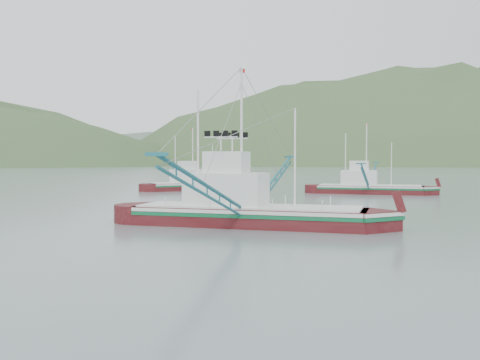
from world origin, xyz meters
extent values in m
plane|color=slate|center=(0.00, 0.00, 0.00)|extent=(1200.00, 1200.00, 0.00)
cube|color=#460B0E|center=(0.16, 1.41, 0.23)|extent=(17.58, 10.87, 2.29)
cube|color=silver|center=(0.16, 1.41, 1.20)|extent=(17.30, 10.82, 0.25)
cube|color=#0D6137|center=(0.16, 1.41, 0.91)|extent=(17.31, 10.84, 0.25)
cube|color=silver|center=(0.16, 1.41, 1.43)|extent=(16.70, 10.33, 0.14)
cube|color=silver|center=(-1.42, 2.07, 2.63)|extent=(6.69, 5.59, 2.52)
cube|color=silver|center=(-1.42, 2.07, 4.69)|extent=(3.72, 3.47, 1.60)
cylinder|color=white|center=(-0.36, 1.63, 6.52)|extent=(0.18, 0.18, 10.29)
cylinder|color=white|center=(-3.52, 2.96, 5.74)|extent=(0.16, 0.16, 8.75)
cylinder|color=white|center=(3.33, 0.08, 4.97)|extent=(0.14, 0.14, 7.20)
cube|color=#460B0E|center=(21.58, 35.23, 0.19)|extent=(14.89, 9.53, 1.94)
cube|color=silver|center=(21.58, 35.23, 1.02)|extent=(14.66, 9.48, 0.21)
cube|color=#0D6137|center=(21.58, 35.23, 0.78)|extent=(14.67, 9.50, 0.21)
cube|color=silver|center=(21.58, 35.23, 1.22)|extent=(14.15, 9.06, 0.12)
cube|color=silver|center=(20.25, 35.83, 2.24)|extent=(5.71, 4.83, 2.14)
cube|color=silver|center=(20.25, 35.83, 3.99)|extent=(3.18, 2.99, 1.36)
cylinder|color=white|center=(21.13, 35.43, 5.54)|extent=(0.16, 0.16, 8.75)
cylinder|color=white|center=(18.48, 36.63, 4.89)|extent=(0.14, 0.14, 7.44)
cylinder|color=white|center=(24.24, 34.03, 4.23)|extent=(0.12, 0.12, 6.12)
cube|color=#460B0E|center=(-2.63, 46.82, 0.19)|extent=(14.84, 8.38, 1.92)
cube|color=silver|center=(-2.63, 46.82, 1.01)|extent=(14.60, 8.36, 0.21)
cube|color=#0D6137|center=(-2.63, 46.82, 0.77)|extent=(14.60, 8.38, 0.21)
cube|color=silver|center=(-2.63, 46.82, 1.20)|extent=(14.10, 7.96, 0.12)
cube|color=silver|center=(-3.99, 46.35, 2.21)|extent=(5.54, 4.48, 2.11)
cube|color=silver|center=(-3.99, 46.35, 3.93)|extent=(3.05, 2.82, 1.34)
cylinder|color=white|center=(-3.08, 46.66, 5.47)|extent=(0.15, 0.15, 8.63)
cylinder|color=white|center=(-5.80, 45.71, 4.82)|extent=(0.13, 0.13, 7.34)
cylinder|color=white|center=(0.08, 47.77, 4.17)|extent=(0.12, 0.12, 6.04)
ellipsoid|color=#3C572D|center=(240.00, 430.00, 0.00)|extent=(684.00, 432.00, 306.00)
ellipsoid|color=slate|center=(30.00, 560.00, 0.00)|extent=(960.00, 400.00, 240.00)
camera|label=1|loc=(-4.71, -37.60, 4.95)|focal=40.00mm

